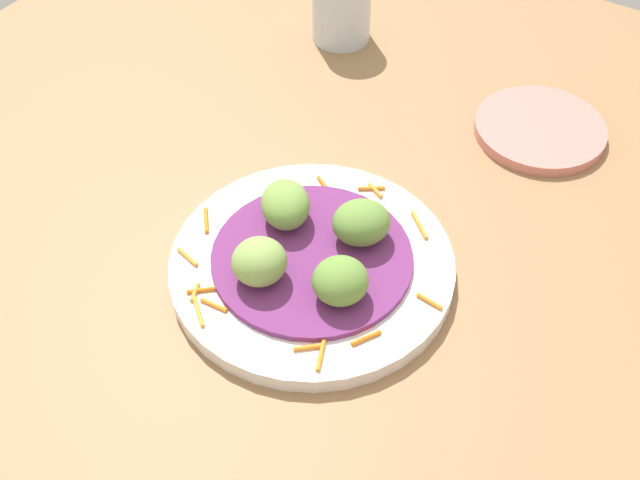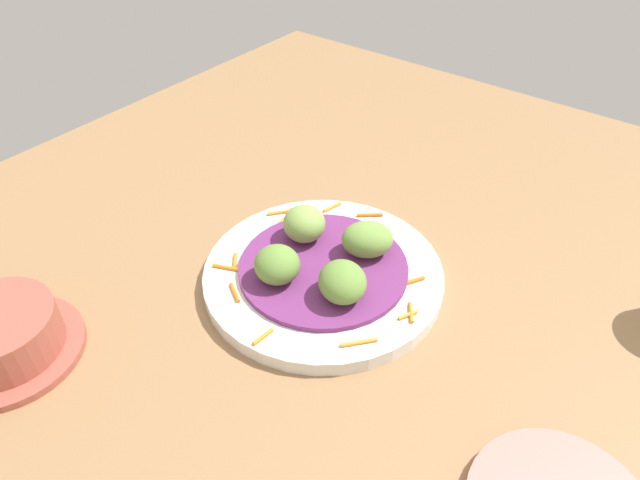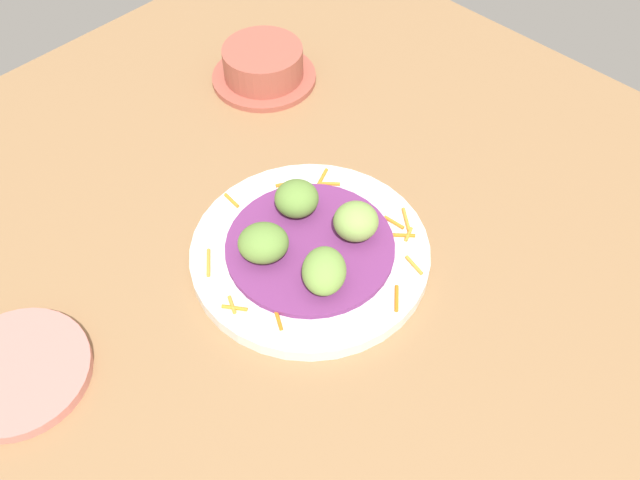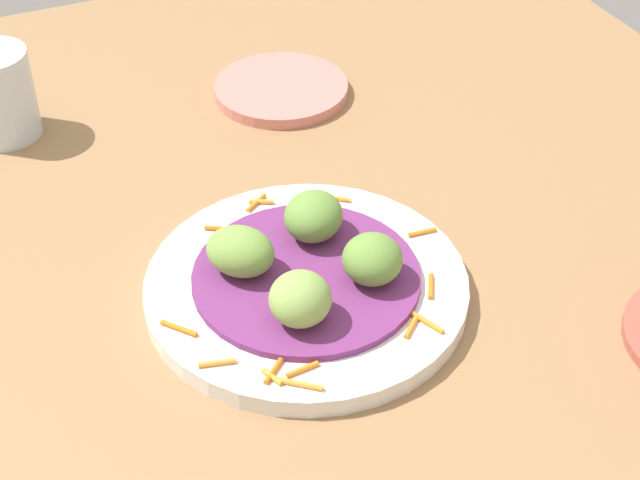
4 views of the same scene
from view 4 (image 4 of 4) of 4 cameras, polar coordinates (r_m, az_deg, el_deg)
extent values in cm
cube|color=#936D47|center=(80.91, -3.54, -2.33)|extent=(110.00, 110.00, 2.00)
cylinder|color=white|center=(77.40, -0.80, -2.76)|extent=(25.60, 25.60, 1.61)
cylinder|color=#702D6B|center=(76.66, -0.81, -2.15)|extent=(18.02, 18.02, 0.62)
cylinder|color=orange|center=(84.46, -3.75, 2.19)|extent=(2.37, 1.83, 0.40)
cylinder|color=orange|center=(69.72, -2.70, -7.59)|extent=(2.27, 2.09, 0.40)
cylinder|color=orange|center=(84.94, 0.62, 2.53)|extent=(2.93, 2.58, 0.40)
cylinder|color=orange|center=(68.75, -1.16, -8.41)|extent=(2.81, 2.36, 0.40)
cylinder|color=orange|center=(76.45, 6.49, -2.70)|extent=(1.72, 2.58, 0.40)
cylinder|color=orange|center=(81.53, 5.98, 0.47)|extent=(2.48, 0.63, 0.40)
cylinder|color=orange|center=(84.54, -3.44, 2.25)|extent=(2.07, 1.29, 0.40)
cylinder|color=orange|center=(70.50, -6.04, -7.14)|extent=(2.70, 1.03, 0.40)
cylinder|color=orange|center=(73.34, -8.24, -5.11)|extent=(2.27, 2.62, 0.40)
cylinder|color=orange|center=(72.96, 5.35, -5.10)|extent=(1.96, 1.81, 0.40)
cylinder|color=orange|center=(81.87, -5.80, 0.67)|extent=(2.58, 1.72, 0.40)
cylinder|color=orange|center=(69.29, -2.81, -7.97)|extent=(1.06, 1.91, 0.40)
cylinder|color=orange|center=(69.70, -1.04, -7.55)|extent=(2.56, 0.61, 0.40)
cylinder|color=orange|center=(73.61, 6.07, -4.67)|extent=(1.78, 3.52, 0.40)
ellipsoid|color=#759E47|center=(75.82, -4.67, -0.66)|extent=(6.99, 7.09, 3.78)
ellipsoid|color=#84A851|center=(71.35, -1.24, -3.47)|extent=(6.62, 6.64, 3.97)
ellipsoid|color=olive|center=(74.97, 3.07, -1.12)|extent=(6.54, 6.57, 3.77)
ellipsoid|color=olive|center=(79.17, -0.45, 1.49)|extent=(7.06, 7.10, 3.77)
cylinder|color=tan|center=(102.63, -2.28, 8.79)|extent=(13.89, 13.89, 1.19)
camera|label=1|loc=(0.50, 59.67, 26.53)|focal=45.28mm
camera|label=2|loc=(1.00, 14.50, 32.98)|focal=32.63mm
camera|label=3|loc=(0.87, -40.76, 37.16)|focal=39.74mm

